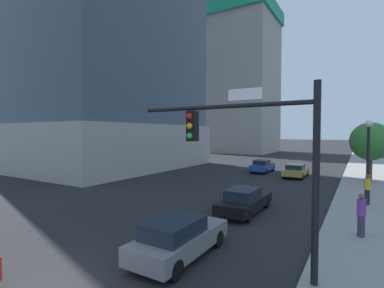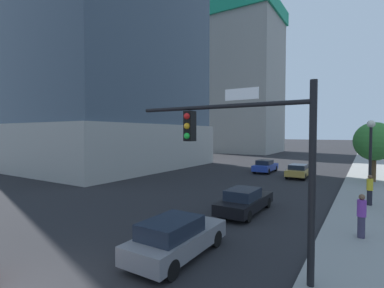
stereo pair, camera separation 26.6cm
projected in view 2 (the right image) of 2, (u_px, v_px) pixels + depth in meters
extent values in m
cube|color=gray|center=(378.00, 193.00, 20.10)|extent=(4.85, 120.00, 0.15)
cube|color=#9E9B93|center=(106.00, 146.00, 37.57)|extent=(20.60, 22.32, 5.42)
cube|color=#9E9B93|center=(244.00, 81.00, 64.93)|extent=(15.08, 15.04, 33.03)
cube|color=#1E9E70|center=(245.00, 15.00, 64.34)|extent=(15.98, 15.95, 3.00)
cube|color=red|center=(257.00, 52.00, 58.51)|extent=(0.90, 0.90, 42.96)
cylinder|color=black|center=(312.00, 184.00, 7.72)|extent=(0.20, 0.20, 5.73)
cylinder|color=black|center=(216.00, 107.00, 9.22)|extent=(5.98, 0.14, 0.14)
cube|color=black|center=(190.00, 126.00, 9.78)|extent=(0.32, 0.36, 1.05)
sphere|color=red|center=(187.00, 116.00, 9.61)|extent=(0.22, 0.22, 0.22)
sphere|color=orange|center=(187.00, 126.00, 9.62)|extent=(0.22, 0.22, 0.22)
sphere|color=green|center=(187.00, 136.00, 9.63)|extent=(0.22, 0.22, 0.22)
cube|color=white|center=(241.00, 94.00, 8.73)|extent=(1.10, 0.04, 0.36)
cylinder|color=black|center=(370.00, 166.00, 16.51)|extent=(0.16, 0.16, 4.63)
sphere|color=silver|center=(371.00, 124.00, 16.41)|extent=(0.44, 0.44, 0.44)
cylinder|color=brown|center=(374.00, 169.00, 24.60)|extent=(0.36, 0.36, 2.28)
sphere|color=#387F33|center=(375.00, 141.00, 24.51)|extent=(3.37, 3.37, 3.37)
cube|color=black|center=(245.00, 203.00, 15.55)|extent=(1.73, 4.74, 0.58)
cube|color=#19212D|center=(243.00, 194.00, 15.22)|extent=(1.45, 2.05, 0.54)
cylinder|color=black|center=(243.00, 199.00, 17.33)|extent=(0.22, 0.61, 0.61)
cylinder|color=black|center=(268.00, 203.00, 16.53)|extent=(0.22, 0.61, 0.61)
cylinder|color=black|center=(220.00, 212.00, 14.60)|extent=(0.22, 0.61, 0.61)
cylinder|color=black|center=(248.00, 216.00, 13.80)|extent=(0.22, 0.61, 0.61)
cube|color=slate|center=(178.00, 240.00, 10.02)|extent=(1.75, 4.28, 0.62)
cube|color=#19212D|center=(171.00, 227.00, 9.63)|extent=(1.47, 2.21, 0.55)
cylinder|color=black|center=(183.00, 231.00, 11.67)|extent=(0.22, 0.64, 0.64)
cylinder|color=black|center=(216.00, 239.00, 10.85)|extent=(0.22, 0.64, 0.64)
cylinder|color=black|center=(133.00, 258.00, 9.20)|extent=(0.22, 0.64, 0.64)
cylinder|color=black|center=(171.00, 270.00, 8.39)|extent=(0.22, 0.64, 0.64)
cube|color=#233D9E|center=(265.00, 167.00, 31.45)|extent=(1.75, 4.29, 0.63)
cube|color=#19212D|center=(265.00, 162.00, 31.20)|extent=(1.47, 1.96, 0.50)
cylinder|color=black|center=(263.00, 168.00, 33.11)|extent=(0.22, 0.64, 0.64)
cylinder|color=black|center=(276.00, 169.00, 32.29)|extent=(0.22, 0.64, 0.64)
cylinder|color=black|center=(254.00, 170.00, 30.64)|extent=(0.22, 0.64, 0.64)
cylinder|color=black|center=(268.00, 171.00, 29.82)|extent=(0.22, 0.64, 0.64)
cube|color=#AD8938|center=(299.00, 172.00, 27.76)|extent=(1.81, 4.39, 0.57)
cube|color=#19212D|center=(298.00, 167.00, 27.47)|extent=(1.52, 2.10, 0.46)
cylinder|color=black|center=(294.00, 172.00, 29.46)|extent=(0.22, 0.70, 0.70)
cylinder|color=black|center=(310.00, 173.00, 28.61)|extent=(0.22, 0.70, 0.70)
cylinder|color=black|center=(287.00, 175.00, 26.93)|extent=(0.22, 0.70, 0.70)
cylinder|color=black|center=(305.00, 177.00, 26.09)|extent=(0.22, 0.70, 0.70)
cylinder|color=black|center=(370.00, 198.00, 16.54)|extent=(0.28, 0.28, 0.89)
cylinder|color=gold|center=(370.00, 185.00, 16.51)|extent=(0.34, 0.34, 0.68)
sphere|color=brown|center=(370.00, 177.00, 16.50)|extent=(0.24, 0.24, 0.24)
cylinder|color=#38334C|center=(361.00, 227.00, 11.40)|extent=(0.28, 0.28, 0.88)
cylinder|color=purple|center=(362.00, 208.00, 11.37)|extent=(0.34, 0.34, 0.68)
sphere|color=brown|center=(362.00, 197.00, 11.35)|extent=(0.24, 0.24, 0.24)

